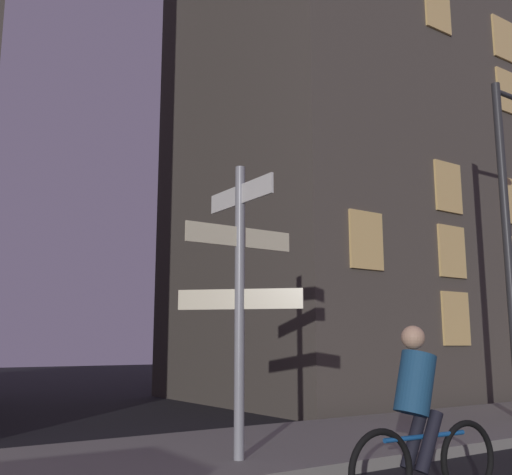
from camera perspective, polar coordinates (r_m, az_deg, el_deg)
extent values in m
cube|color=gray|center=(7.82, -5.77, -20.18)|extent=(40.00, 3.12, 0.14)
cylinder|color=gray|center=(7.12, -1.58, -6.69)|extent=(0.12, 0.12, 3.46)
cube|color=white|center=(7.33, -1.53, 4.12)|extent=(0.03, 1.36, 0.24)
cube|color=beige|center=(7.22, -1.55, 0.05)|extent=(1.48, 0.03, 0.24)
cube|color=beige|center=(7.13, -1.58, -5.91)|extent=(1.09, 1.09, 0.24)
cylinder|color=#2D2D30|center=(11.96, 22.90, -0.48)|extent=(0.16, 0.16, 6.28)
torus|color=black|center=(6.38, 19.60, -19.33)|extent=(0.72, 0.10, 0.72)
torus|color=black|center=(5.60, 11.89, -21.06)|extent=(0.72, 0.10, 0.72)
cylinder|color=#1959A5|center=(5.94, 15.90, -17.81)|extent=(1.00, 0.10, 0.04)
cylinder|color=navy|center=(5.82, 14.97, -13.31)|extent=(0.47, 0.34, 0.61)
sphere|color=tan|center=(5.81, 14.78, -9.22)|extent=(0.22, 0.22, 0.22)
cylinder|color=black|center=(5.97, 14.91, -18.11)|extent=(0.35, 0.14, 0.55)
cylinder|color=black|center=(5.84, 16.23, -18.22)|extent=(0.35, 0.14, 0.55)
cube|color=#4C443D|center=(19.20, 14.23, 4.16)|extent=(13.58, 7.19, 12.15)
cube|color=#F2C672|center=(14.25, 18.57, -7.35)|extent=(0.90, 0.06, 1.20)
cube|color=#F2C672|center=(12.36, 10.51, -0.25)|extent=(0.90, 0.06, 1.20)
cube|color=#F2C672|center=(14.39, 18.23, -1.28)|extent=(0.90, 0.06, 1.20)
cube|color=#F2C672|center=(14.68, 17.91, 4.60)|extent=(0.90, 0.06, 1.20)
cube|color=#F2C672|center=(17.77, 22.90, 12.72)|extent=(0.90, 0.06, 1.20)
cube|color=#F2C672|center=(16.42, 16.99, 20.25)|extent=(0.90, 0.06, 1.20)
cube|color=#F2C672|center=(18.39, 22.56, 17.11)|extent=(0.90, 0.06, 1.20)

